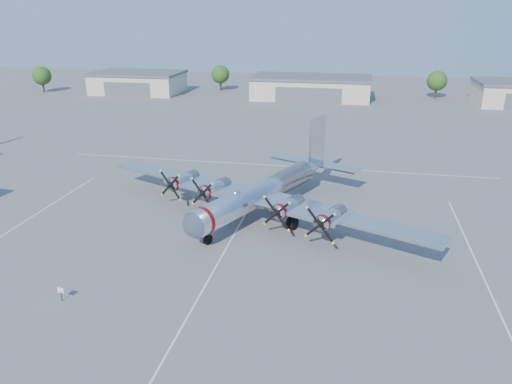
% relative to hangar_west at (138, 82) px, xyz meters
% --- Properties ---
extents(ground, '(260.00, 260.00, 0.00)m').
position_rel_hangar_west_xyz_m(ground, '(45.00, -81.96, -2.71)').
color(ground, '#5C5C5F').
rests_on(ground, ground).
extents(parking_lines, '(60.00, 50.08, 0.01)m').
position_rel_hangar_west_xyz_m(parking_lines, '(45.00, -83.71, -2.71)').
color(parking_lines, silver).
rests_on(parking_lines, ground).
extents(hangar_west, '(22.60, 14.60, 5.40)m').
position_rel_hangar_west_xyz_m(hangar_west, '(0.00, 0.00, 0.00)').
color(hangar_west, beige).
rests_on(hangar_west, ground).
extents(hangar_center, '(28.60, 14.60, 5.40)m').
position_rel_hangar_west_xyz_m(hangar_center, '(45.00, -0.00, -0.00)').
color(hangar_center, beige).
rests_on(hangar_center, ground).
extents(tree_far_west, '(4.80, 4.80, 6.64)m').
position_rel_hangar_west_xyz_m(tree_far_west, '(-25.00, -3.96, 1.51)').
color(tree_far_west, '#382619').
rests_on(tree_far_west, ground).
extents(tree_west, '(4.80, 4.80, 6.64)m').
position_rel_hangar_west_xyz_m(tree_west, '(20.00, 8.04, 1.51)').
color(tree_west, '#382619').
rests_on(tree_west, ground).
extents(tree_east, '(4.80, 4.80, 6.64)m').
position_rel_hangar_west_xyz_m(tree_east, '(75.00, 6.04, 1.51)').
color(tree_east, '#382619').
rests_on(tree_east, ground).
extents(main_bomber_b29, '(46.61, 40.38, 8.65)m').
position_rel_hangar_west_xyz_m(main_bomber_b29, '(46.88, -74.47, -2.71)').
color(main_bomber_b29, silver).
rests_on(main_bomber_b29, ground).
extents(info_placard, '(0.58, 0.15, 1.11)m').
position_rel_hangar_west_xyz_m(info_placard, '(35.04, -94.20, -1.94)').
color(info_placard, black).
rests_on(info_placard, ground).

